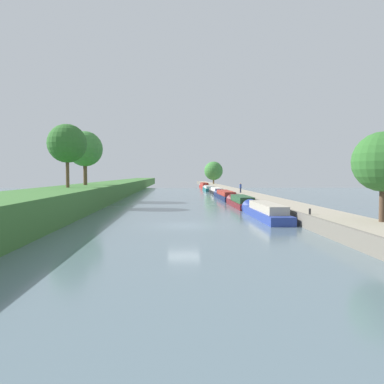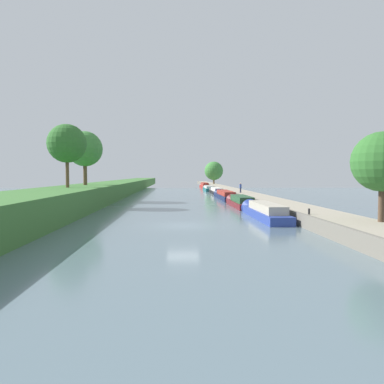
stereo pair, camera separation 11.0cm
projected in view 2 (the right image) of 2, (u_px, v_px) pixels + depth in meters
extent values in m
plane|color=slate|center=(183.00, 226.00, 28.66)|extent=(160.00, 160.00, 0.00)
cube|color=#3D7033|center=(13.00, 211.00, 27.98)|extent=(7.74, 260.00, 2.50)
cube|color=#9E937F|center=(322.00, 219.00, 29.16)|extent=(3.81, 260.00, 1.02)
cube|color=#6B665B|center=(297.00, 218.00, 29.06)|extent=(0.25, 260.00, 1.07)
cube|color=#283D93|center=(265.00, 214.00, 33.43)|extent=(2.04, 11.25, 0.74)
cube|color=#B2A893|center=(267.00, 207.00, 32.84)|extent=(1.67, 7.87, 0.72)
cone|color=#283D93|center=(251.00, 208.00, 39.65)|extent=(1.94, 1.22, 1.94)
cube|color=maroon|center=(241.00, 204.00, 45.38)|extent=(2.12, 10.16, 0.65)
cube|color=#234C2D|center=(242.00, 199.00, 44.84)|extent=(1.74, 7.11, 0.77)
cone|color=maroon|center=(234.00, 201.00, 51.09)|extent=(2.01, 1.27, 2.01)
cube|color=#141E42|center=(225.00, 197.00, 59.99)|extent=(2.09, 14.71, 0.72)
cube|color=maroon|center=(226.00, 193.00, 59.22)|extent=(1.71, 10.30, 0.67)
cone|color=#141E42|center=(219.00, 194.00, 67.95)|extent=(1.98, 1.25, 1.98)
cube|color=black|center=(216.00, 192.00, 76.06)|extent=(1.82, 12.12, 0.60)
cube|color=silver|center=(216.00, 189.00, 75.43)|extent=(1.50, 8.49, 0.67)
cone|color=black|center=(213.00, 191.00, 82.66)|extent=(1.73, 1.09, 1.73)
cube|color=#195B60|center=(208.00, 189.00, 89.89)|extent=(2.03, 10.33, 0.68)
cube|color=silver|center=(209.00, 187.00, 89.34)|extent=(1.67, 7.23, 0.56)
cone|color=#195B60|center=(206.00, 188.00, 95.65)|extent=(1.93, 1.22, 1.93)
cube|color=maroon|center=(204.00, 187.00, 104.99)|extent=(1.81, 15.09, 0.79)
cube|color=maroon|center=(204.00, 184.00, 104.20)|extent=(1.48, 10.56, 0.90)
cone|color=maroon|center=(202.00, 186.00, 113.06)|extent=(1.72, 1.08, 1.72)
cylinder|color=#4C3828|center=(381.00, 200.00, 23.22)|extent=(0.38, 0.38, 2.82)
sphere|color=#2D6628|center=(382.00, 162.00, 23.10)|extent=(3.87, 3.87, 3.87)
cylinder|color=brown|center=(214.00, 180.00, 116.52)|extent=(0.53, 0.53, 2.55)
sphere|color=#3D7F38|center=(214.00, 171.00, 116.38)|extent=(6.00, 6.00, 6.00)
cylinder|color=brown|center=(67.00, 171.00, 43.40)|extent=(0.41, 0.41, 4.02)
sphere|color=#2D6628|center=(67.00, 143.00, 43.24)|extent=(4.64, 4.64, 4.64)
cylinder|color=brown|center=(85.00, 172.00, 53.53)|extent=(0.56, 0.56, 3.94)
sphere|color=#3D7F38|center=(85.00, 149.00, 53.37)|extent=(5.21, 5.21, 5.21)
cylinder|color=#282D42|center=(240.00, 190.00, 60.03)|extent=(0.26, 0.26, 0.82)
cylinder|color=#28428E|center=(241.00, 186.00, 60.00)|extent=(0.34, 0.34, 0.62)
sphere|color=tan|center=(241.00, 183.00, 59.98)|extent=(0.22, 0.22, 0.22)
cylinder|color=black|center=(309.00, 211.00, 27.59)|extent=(0.16, 0.16, 0.45)
cylinder|color=black|center=(208.00, 183.00, 113.30)|extent=(0.16, 0.16, 0.45)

